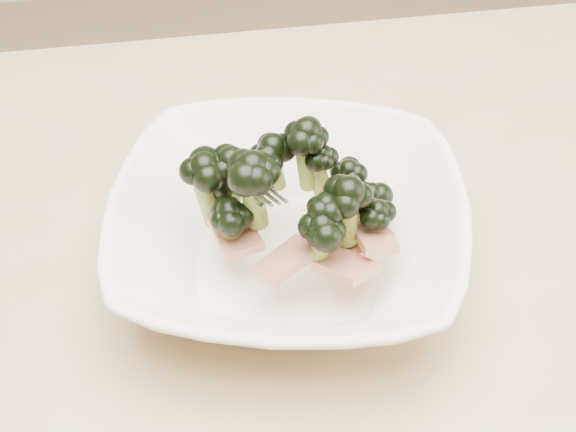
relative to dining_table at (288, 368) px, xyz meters
name	(u,v)px	position (x,y,z in m)	size (l,w,h in m)	color
dining_table	(288,368)	(0.00, 0.00, 0.00)	(1.20, 0.80, 0.75)	tan
broccoli_dish	(288,225)	(0.01, 0.03, 0.14)	(0.33, 0.33, 0.13)	white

